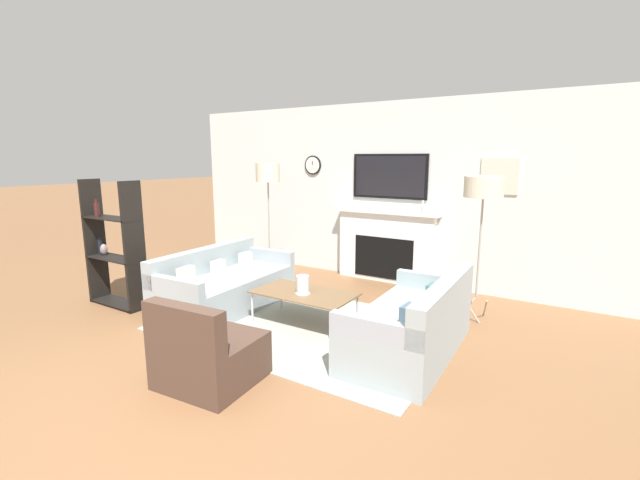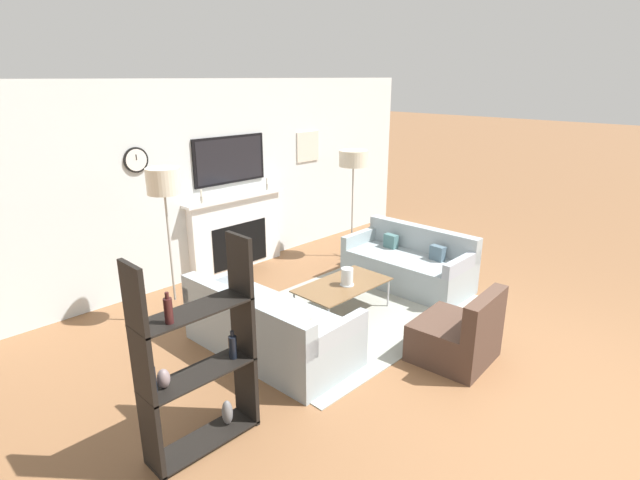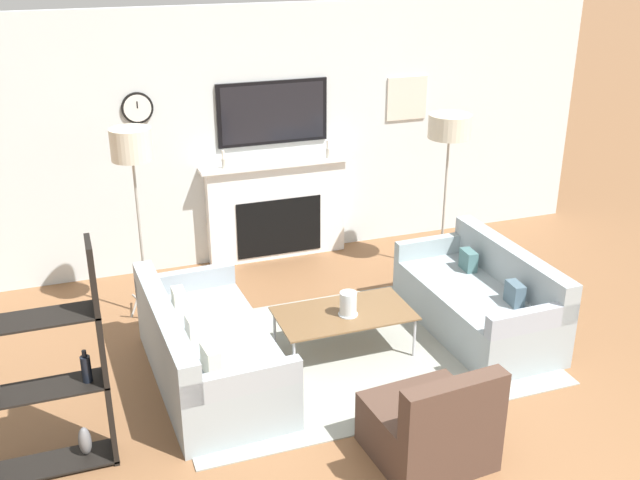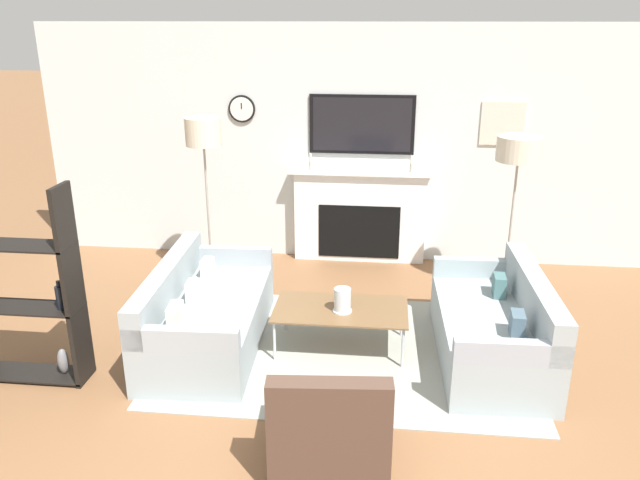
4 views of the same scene
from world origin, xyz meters
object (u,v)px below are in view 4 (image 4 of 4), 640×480
Objects in this scene: couch_left at (205,316)px; hurricane_candle at (342,301)px; floor_lamp_right at (519,151)px; coffee_table at (341,311)px; shelf_unit at (23,294)px; floor_lamp_left at (203,135)px; couch_right at (495,330)px; armchair at (330,430)px.

hurricane_candle is (1.21, 0.00, 0.21)m from couch_left.
coffee_table is at bearing -142.10° from floor_lamp_right.
floor_lamp_right reaches higher than shelf_unit.
couch_right is at bearing -24.86° from floor_lamp_left.
hurricane_candle is at bearing -40.62° from floor_lamp_left.
floor_lamp_left is at bearing 103.24° from couch_left.
hurricane_candle is at bearing -140.72° from floor_lamp_right.
coffee_table is at bearing 109.04° from hurricane_candle.
shelf_unit is at bearing -164.48° from hurricane_candle.
couch_left is 1.14× the size of shelf_unit.
couch_right is (2.49, 0.00, 0.01)m from couch_left.
armchair is at bearing -119.53° from floor_lamp_right.
coffee_table is at bearing 16.71° from shelf_unit.
couch_right is 0.94× the size of floor_lamp_left.
couch_left is 8.78× the size of hurricane_candle.
floor_lamp_left is 3.11m from floor_lamp_right.
floor_lamp_right is at bearing 60.47° from armchair.
couch_left is 1.02× the size of floor_lamp_left.
armchair is (1.24, -1.45, -0.01)m from couch_left.
floor_lamp_left is (-0.31, 1.30, 1.36)m from couch_left.
floor_lamp_left is (-1.52, 1.30, 1.16)m from hurricane_candle.
floor_lamp_right is (0.31, 1.30, 1.26)m from couch_right.
shelf_unit is (-1.22, -0.67, 0.47)m from couch_left.
coffee_table is at bearing 91.77° from armchair.
armchair is 3.41m from floor_lamp_right.
couch_right reaches higher than couch_left.
armchair is 1.51m from coffee_table.
couch_right is at bearing 49.25° from armchair.
floor_lamp_right is (3.11, 0.00, -0.10)m from floor_lamp_left.
couch_left reaches higher than coffee_table.
coffee_table is 2.55m from shelf_unit.
floor_lamp_right reaches higher than coffee_table.
floor_lamp_right is at bearing 26.17° from shelf_unit.
coffee_table is (-1.30, 0.05, 0.08)m from couch_right.
armchair is at bearing -130.75° from couch_right.
floor_lamp_right is (1.61, 1.25, 1.17)m from coffee_table.
hurricane_candle is at bearing 0.05° from couch_left.
floor_lamp_left reaches higher than couch_left.
coffee_table is 0.68× the size of floor_lamp_right.
coffee_table is 5.47× the size of hurricane_candle.
floor_lamp_right reaches higher than couch_right.
floor_lamp_right reaches higher than couch_left.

